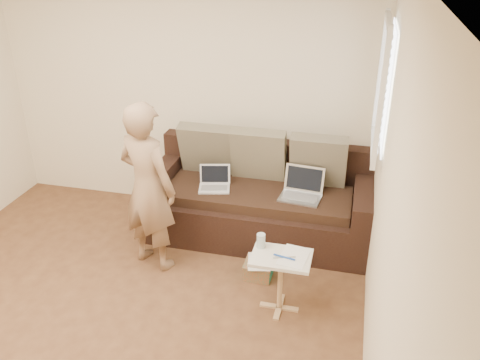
% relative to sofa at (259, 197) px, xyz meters
% --- Properties ---
extents(floor, '(4.50, 4.50, 0.00)m').
position_rel_sofa_xyz_m(floor, '(-0.90, -1.77, -0.42)').
color(floor, '#4E2F1D').
rests_on(floor, ground).
extents(wall_back, '(4.00, 0.00, 4.00)m').
position_rel_sofa_xyz_m(wall_back, '(-0.90, 0.48, 0.87)').
color(wall_back, beige).
rests_on(wall_back, ground).
extents(wall_right, '(0.00, 4.50, 4.50)m').
position_rel_sofa_xyz_m(wall_right, '(1.10, -1.77, 0.87)').
color(wall_right, beige).
rests_on(wall_right, ground).
extents(window_blinds, '(0.12, 0.88, 1.08)m').
position_rel_sofa_xyz_m(window_blinds, '(1.05, -0.27, 1.28)').
color(window_blinds, white).
rests_on(window_blinds, wall_right).
extents(sofa, '(2.20, 0.95, 0.85)m').
position_rel_sofa_xyz_m(sofa, '(0.00, 0.00, 0.00)').
color(sofa, black).
rests_on(sofa, ground).
extents(pillow_left, '(0.55, 0.29, 0.57)m').
position_rel_sofa_xyz_m(pillow_left, '(-0.60, 0.22, 0.37)').
color(pillow_left, '#65594A').
rests_on(pillow_left, sofa).
extents(pillow_mid, '(0.55, 0.27, 0.57)m').
position_rel_sofa_xyz_m(pillow_mid, '(-0.05, 0.21, 0.37)').
color(pillow_mid, '#646247').
rests_on(pillow_mid, sofa).
extents(pillow_right, '(0.55, 0.28, 0.57)m').
position_rel_sofa_xyz_m(pillow_right, '(0.55, 0.20, 0.37)').
color(pillow_right, '#65594A').
rests_on(pillow_right, sofa).
extents(laptop_silver, '(0.41, 0.32, 0.26)m').
position_rel_sofa_xyz_m(laptop_silver, '(0.43, -0.12, 0.10)').
color(laptop_silver, '#B7BABC').
rests_on(laptop_silver, sofa).
extents(laptop_white, '(0.34, 0.28, 0.22)m').
position_rel_sofa_xyz_m(laptop_white, '(-0.42, -0.13, 0.10)').
color(laptop_white, white).
rests_on(laptop_white, sofa).
extents(person, '(0.67, 0.55, 1.58)m').
position_rel_sofa_xyz_m(person, '(-0.85, -0.73, 0.36)').
color(person, '#876849').
rests_on(person, ground).
extents(side_table, '(0.47, 0.33, 0.52)m').
position_rel_sofa_xyz_m(side_table, '(0.41, -1.10, -0.17)').
color(side_table, silver).
rests_on(side_table, ground).
extents(drinking_glass, '(0.07, 0.07, 0.12)m').
position_rel_sofa_xyz_m(drinking_glass, '(0.23, -1.01, 0.15)').
color(drinking_glass, silver).
rests_on(drinking_glass, side_table).
extents(scissors, '(0.19, 0.12, 0.02)m').
position_rel_sofa_xyz_m(scissors, '(0.44, -1.12, 0.10)').
color(scissors, silver).
rests_on(scissors, side_table).
extents(paper_on_table, '(0.25, 0.33, 0.00)m').
position_rel_sofa_xyz_m(paper_on_table, '(0.51, -1.08, 0.10)').
color(paper_on_table, white).
rests_on(paper_on_table, side_table).
extents(striped_box, '(0.25, 0.25, 0.16)m').
position_rel_sofa_xyz_m(striped_box, '(0.16, -0.71, -0.35)').
color(striped_box, '#D84520').
rests_on(striped_box, ground).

